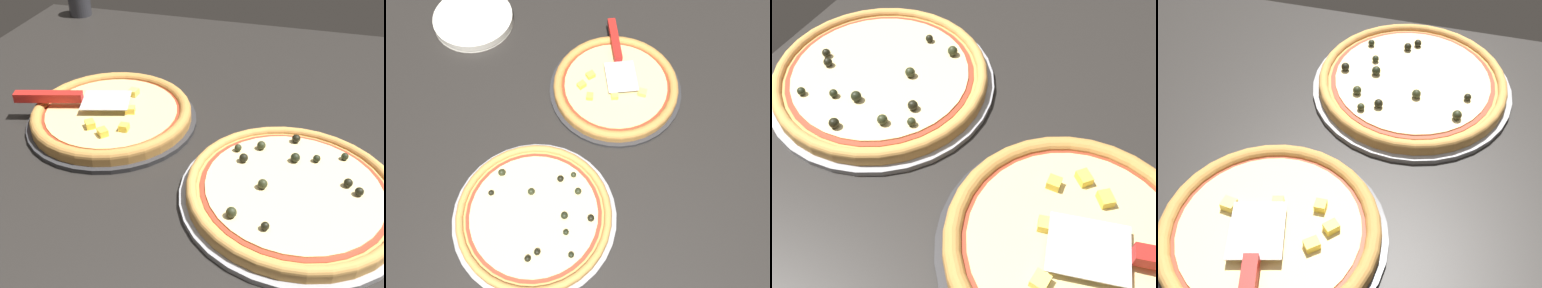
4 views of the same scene
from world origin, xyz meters
The scene contains 6 objects.
ground_plane centered at (0.00, 0.00, -1.80)cm, with size 145.77×115.92×3.60cm, color black.
pizza_pan_front centered at (-6.52, -5.59, 0.50)cm, with size 36.81×36.81×1.00cm, color #2D2D30.
pizza_front centered at (-6.50, -5.58, 2.37)cm, with size 34.60×34.60×3.46cm.
pizza_pan_back centered at (8.31, 34.68, 0.50)cm, with size 39.55×39.55×1.00cm, color #939399.
pizza_back centered at (8.28, 34.67, 2.28)cm, with size 37.18×37.18×3.74cm.
serving_spatula centered at (-5.19, -16.41, 5.25)cm, with size 11.51×25.38×2.00cm.
Camera 4 is at (17.22, -46.68, 71.74)cm, focal length 50.00 mm.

